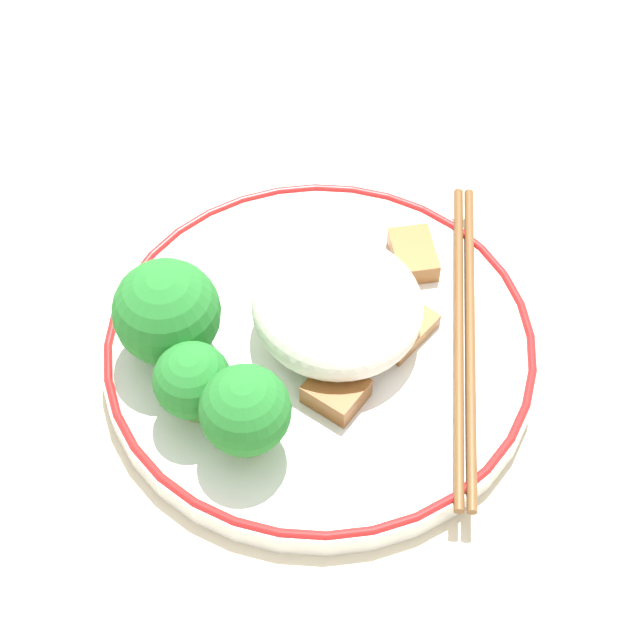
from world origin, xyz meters
TOP-DOWN VIEW (x-y plane):
  - ground_plane at (0.00, 0.00)m, footprint 3.00×3.00m
  - plate at (0.00, 0.00)m, footprint 0.25×0.25m
  - rice_mound at (-0.00, -0.01)m, footprint 0.10×0.09m
  - broccoli_back_left at (0.04, 0.07)m, footprint 0.06×0.06m
  - broccoli_back_center at (0.00, 0.08)m, footprint 0.04×0.04m
  - broccoli_back_right at (-0.03, 0.07)m, footprint 0.05×0.05m
  - meat_near_front at (-0.04, 0.01)m, footprint 0.04×0.03m
  - meat_near_left at (-0.02, -0.04)m, footprint 0.04×0.04m
  - meat_near_right at (0.03, -0.04)m, footprint 0.03×0.04m
  - meat_near_back at (0.02, -0.08)m, footprint 0.04×0.04m
  - chopsticks at (-0.04, -0.07)m, footprint 0.18×0.15m

SIDE VIEW (x-z plane):
  - ground_plane at x=0.00m, z-range 0.00..0.00m
  - plate at x=0.00m, z-range 0.00..0.02m
  - chopsticks at x=-0.04m, z-range 0.02..0.02m
  - meat_near_left at x=-0.02m, z-range 0.02..0.02m
  - meat_near_back at x=0.02m, z-range 0.02..0.03m
  - meat_near_right at x=0.03m, z-range 0.02..0.03m
  - meat_near_front at x=-0.04m, z-range 0.02..0.03m
  - rice_mound at x=0.00m, z-range 0.02..0.06m
  - broccoli_back_center at x=0.00m, z-range 0.02..0.07m
  - broccoli_back_right at x=-0.03m, z-range 0.02..0.08m
  - broccoli_back_left at x=0.04m, z-range 0.02..0.08m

